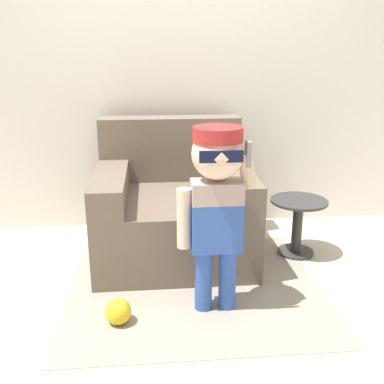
# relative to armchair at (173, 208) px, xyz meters

# --- Properties ---
(ground_plane) EXTENTS (10.00, 10.00, 0.00)m
(ground_plane) POSITION_rel_armchair_xyz_m (0.10, -0.19, -0.33)
(ground_plane) COLOR beige
(wall_back) EXTENTS (10.00, 0.05, 2.60)m
(wall_back) POSITION_rel_armchair_xyz_m (0.10, 0.58, 0.97)
(wall_back) COLOR silver
(wall_back) RESTS_ON ground_plane
(armchair) EXTENTS (1.05, 1.02, 0.92)m
(armchair) POSITION_rel_armchair_xyz_m (0.00, 0.00, 0.00)
(armchair) COLOR #6B5B4C
(armchair) RESTS_ON ground_plane
(person_child) EXTENTS (0.42, 0.32, 1.03)m
(person_child) POSITION_rel_armchair_xyz_m (0.19, -0.79, 0.36)
(person_child) COLOR #3356AD
(person_child) RESTS_ON ground_plane
(side_table) EXTENTS (0.39, 0.39, 0.41)m
(side_table) POSITION_rel_armchair_xyz_m (0.87, -0.13, -0.08)
(side_table) COLOR #333333
(side_table) RESTS_ON ground_plane
(rug) EXTENTS (1.53, 1.38, 0.01)m
(rug) POSITION_rel_armchair_xyz_m (0.10, -0.55, -0.33)
(rug) COLOR #9E9384
(rug) RESTS_ON ground_plane
(toy_ball) EXTENTS (0.14, 0.14, 0.14)m
(toy_ball) POSITION_rel_armchair_xyz_m (-0.34, -0.89, -0.26)
(toy_ball) COLOR yellow
(toy_ball) RESTS_ON ground_plane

